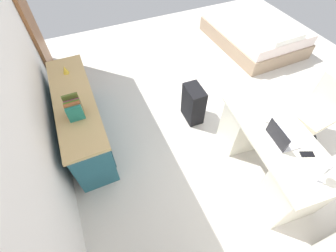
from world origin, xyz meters
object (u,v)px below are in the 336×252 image
(suitcase_black, at_px, (193,104))
(figurine_small, at_px, (65,70))
(cell_phone_near_laptop, at_px, (307,154))
(laptop, at_px, (281,137))
(desk_lamp, at_px, (327,164))
(desk, at_px, (269,153))
(credenza, at_px, (82,118))
(computer_mouse, at_px, (269,120))
(office_chair, at_px, (313,115))
(bed, at_px, (254,32))

(suitcase_black, height_order, figurine_small, figurine_small)
(cell_phone_near_laptop, bearing_deg, laptop, 51.32)
(desk_lamp, bearing_deg, desk, -6.72)
(credenza, xyz_separation_m, figurine_small, (0.53, 0.00, 0.42))
(laptop, bearing_deg, cell_phone_near_laptop, -151.27)
(suitcase_black, distance_m, computer_mouse, 1.13)
(desk_lamp, bearing_deg, computer_mouse, -5.80)
(office_chair, bearing_deg, laptop, 105.84)
(office_chair, distance_m, bed, 2.45)
(computer_mouse, bearing_deg, laptop, 170.98)
(figurine_small, bearing_deg, laptop, -137.20)
(office_chair, relative_size, cell_phone_near_laptop, 6.91)
(bed, bearing_deg, figurine_small, 98.35)
(desk, height_order, bed, desk)
(credenza, height_order, suitcase_black, credenza)
(computer_mouse, bearing_deg, suitcase_black, 29.77)
(suitcase_black, height_order, laptop, laptop)
(suitcase_black, bearing_deg, figurine_small, 63.39)
(computer_mouse, relative_size, desk_lamp, 0.29)
(bed, xyz_separation_m, computer_mouse, (-2.31, 1.70, 0.50))
(cell_phone_near_laptop, bearing_deg, suitcase_black, 40.93)
(desk, xyz_separation_m, bed, (2.53, -1.72, -0.14))
(bed, distance_m, figurine_small, 3.73)
(figurine_small, bearing_deg, computer_mouse, -132.33)
(credenza, bearing_deg, bed, -73.70)
(desk_lamp, xyz_separation_m, figurine_small, (2.50, 1.87, -0.20))
(laptop, height_order, desk_lamp, desk_lamp)
(computer_mouse, height_order, figurine_small, figurine_small)
(office_chair, relative_size, desk_lamp, 2.72)
(credenza, distance_m, suitcase_black, 1.57)
(credenza, height_order, figurine_small, figurine_small)
(office_chair, xyz_separation_m, desk_lamp, (-0.74, 0.95, 0.56))
(office_chair, height_order, cell_phone_near_laptop, office_chair)
(bed, height_order, suitcase_black, bed)
(bed, height_order, cell_phone_near_laptop, cell_phone_near_laptop)
(cell_phone_near_laptop, height_order, figurine_small, figurine_small)
(desk, bearing_deg, credenza, 52.94)
(laptop, bearing_deg, figurine_small, 42.80)
(credenza, bearing_deg, office_chair, -113.53)
(cell_phone_near_laptop, bearing_deg, office_chair, -34.53)
(desk_lamp, height_order, figurine_small, desk_lamp)
(suitcase_black, relative_size, laptop, 1.73)
(desk, height_order, office_chair, office_chair)
(credenza, bearing_deg, figurine_small, 0.17)
(office_chair, xyz_separation_m, suitcase_black, (0.93, 1.29, -0.13))
(credenza, xyz_separation_m, computer_mouse, (-1.24, -1.95, 0.38))
(office_chair, distance_m, figurine_small, 3.35)
(office_chair, xyz_separation_m, laptop, (-0.27, 0.95, 0.36))
(desk, xyz_separation_m, laptop, (-0.04, 0.06, 0.40))
(bed, relative_size, figurine_small, 17.50)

